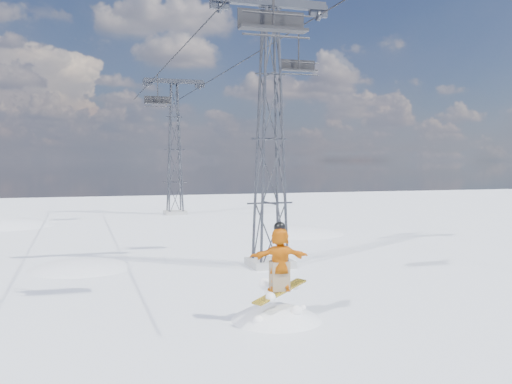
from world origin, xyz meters
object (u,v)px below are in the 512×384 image
lift_tower_near (270,140)px  lift_tower_far (175,150)px  snowboarder_jump (276,375)px  lift_chair_near (273,22)px

lift_tower_near → lift_tower_far: (0.00, 25.00, 0.00)m
snowboarder_jump → lift_chair_near: (0.31, 1.23, 10.37)m
lift_tower_near → lift_tower_far: 25.00m
lift_tower_far → lift_chair_near: lift_tower_far is taller
lift_tower_near → lift_chair_near: bearing=-108.2°
lift_tower_near → lift_tower_far: size_ratio=1.00×
lift_tower_near → lift_tower_far: same height
lift_tower_near → snowboarder_jump: lift_tower_near is taller
snowboarder_jump → lift_tower_far: bearing=85.6°
lift_tower_far → snowboarder_jump: (-2.51, -32.92, -7.09)m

